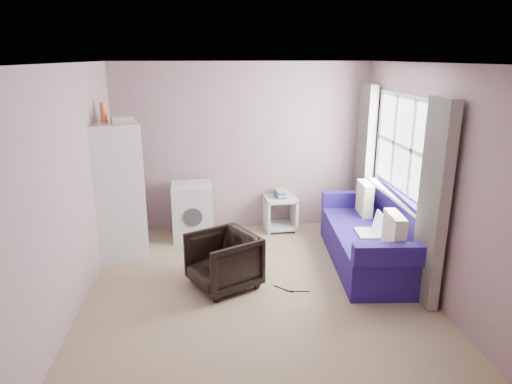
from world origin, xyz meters
TOP-DOWN VIEW (x-y plane):
  - room at (0.02, 0.01)m, footprint 3.84×4.24m
  - armchair at (-0.37, 0.17)m, footprint 0.89×0.91m
  - fridge at (-1.69, 1.20)m, footprint 0.76×0.76m
  - washing_machine at (-0.77, 1.71)m, footprint 0.60×0.60m
  - side_table at (0.55, 1.90)m, footprint 0.50×0.50m
  - sofa at (1.59, 0.59)m, footprint 1.10×2.16m
  - window_dressing at (1.78, 0.70)m, footprint 0.17×2.62m
  - floor_cables at (0.38, -0.02)m, footprint 0.39×0.20m

SIDE VIEW (x-z plane):
  - floor_cables at x=0.38m, z-range 0.00..0.01m
  - side_table at x=0.55m, z-range -0.02..0.62m
  - sofa at x=1.59m, z-range -0.13..0.81m
  - armchair at x=-0.37m, z-range 0.00..0.70m
  - washing_machine at x=-0.77m, z-range 0.02..0.83m
  - fridge at x=-1.69m, z-range -0.11..1.91m
  - window_dressing at x=1.78m, z-range 0.02..2.20m
  - room at x=0.02m, z-range -0.02..2.52m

